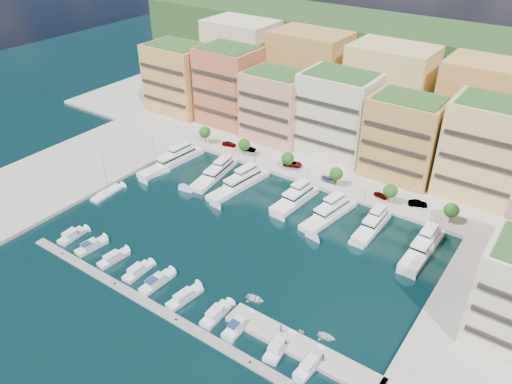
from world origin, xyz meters
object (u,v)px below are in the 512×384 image
cruiser_6 (216,314)px  car_1 (249,149)px  yacht_6 (423,246)px  sailboat_1 (107,194)px  lamppost_1 (256,155)px  yacht_2 (241,183)px  yacht_0 (174,160)px  car_0 (229,144)px  tree_5 (452,210)px  cruiser_8 (278,348)px  car_2 (292,164)px  yacht_4 (330,213)px  cruiser_2 (113,259)px  tree_0 (205,132)px  lamppost_3 (365,191)px  tender_2 (326,337)px  person_0 (281,328)px  yacht_1 (216,173)px  cruiser_0 (72,236)px  lamppost_2 (307,172)px  yacht_3 (296,197)px  cruiser_5 (185,297)px  cruiser_9 (310,365)px  tree_3 (336,174)px  yacht_5 (373,224)px  lamppost_0 (210,140)px  tree_4 (390,191)px  cruiser_4 (157,282)px  sailboat_2 (156,174)px  lamppost_4 (432,212)px  tender_0 (255,299)px  tree_2 (288,158)px  person_1 (323,357)px  cruiser_7 (238,326)px  car_5 (418,203)px  tender_1 (302,331)px  tree_1 (244,145)px  cruiser_3 (137,272)px  car_3 (329,180)px

cruiser_6 → car_1: bearing=120.6°
yacht_6 → sailboat_1: (-80.60, -26.44, -0.90)m
lamppost_1 → yacht_2: size_ratio=0.19×
yacht_0 → car_0: (7.78, 17.92, 0.59)m
tree_5 → sailboat_1: (-82.45, -39.69, -4.44)m
cruiser_8 → car_2: (-34.36, 60.87, 1.26)m
yacht_4 → cruiser_2: size_ratio=2.58×
tree_0 → lamppost_3: 58.05m
tender_2 → person_0: person_0 is taller
yacht_1 → yacht_6: bearing=0.7°
yacht_0 → cruiser_0: yacht_0 is taller
lamppost_2 → yacht_3: (2.48, -9.86, -2.62)m
cruiser_2 → car_1: bearing=95.6°
cruiser_5 → cruiser_9: 29.92m
lamppost_1 → cruiser_0: size_ratio=0.57×
tree_3 → yacht_5: bearing=-35.0°
lamppost_1 → lamppost_0: bearing=180.0°
tree_4 → cruiser_4: (-28.73, -58.11, -4.17)m
yacht_2 → sailboat_2: sailboat_2 is taller
lamppost_4 → tender_0: lamppost_4 is taller
tree_2 → person_1: tree_2 is taller
cruiser_7 → person_1: bearing=6.6°
cruiser_5 → car_5: size_ratio=1.78×
yacht_4 → cruiser_6: bearing=-92.4°
yacht_1 → cruiser_8: (50.68, -44.11, -0.54)m
lamppost_4 → cruiser_5: lamppost_4 is taller
yacht_4 → cruiser_2: yacht_4 is taller
yacht_6 → tender_1: yacht_6 is taller
tree_0 → lamppost_0: 4.70m
lamppost_4 → person_0: bearing=-101.9°
tree_1 → cruiser_7: bearing=-54.7°
tender_2 → car_5: car_5 is taller
lamppost_0 → cruiser_0: 55.93m
tree_2 → tree_5: 48.00m
tree_5 → yacht_0: (-79.74, -15.45, -3.53)m
lamppost_1 → yacht_2: (3.39, -12.26, -2.62)m
lamppost_0 → sailboat_1: 38.11m
cruiser_3 → cruiser_9: (43.96, -0.00, -0.00)m
yacht_3 → person_0: bearing=-62.2°
tree_0 → cruiser_8: 88.31m
lamppost_4 → yacht_1: (-60.29, -11.67, -2.73)m
cruiser_2 → lamppost_2: bearing=71.6°
yacht_5 → cruiser_2: bearing=-133.0°
tree_0 → car_1: tree_0 is taller
car_1 → car_3: (30.27, -2.40, -0.06)m
lamppost_1 → cruiser_5: (21.33, -55.79, -3.28)m
lamppost_4 → cruiser_6: size_ratio=0.54×
sailboat_1 → cruiser_4: bearing=-26.0°
person_0 → car_3: bearing=-18.1°
cruiser_8 → cruiser_9: same height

